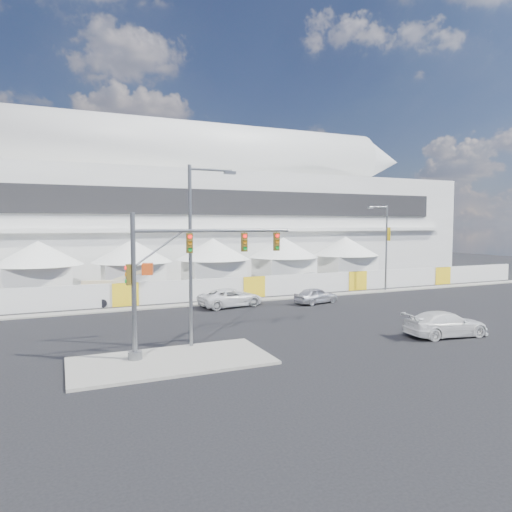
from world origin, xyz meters
name	(u,v)px	position (x,y,z in m)	size (l,w,h in m)	color
ground	(256,337)	(0.00, 0.00, 0.00)	(160.00, 160.00, 0.00)	black
median_island	(172,361)	(-6.00, -3.00, 0.07)	(10.00, 5.00, 0.15)	gray
far_curb	(384,291)	(20.00, 12.50, 0.06)	(80.00, 1.20, 0.12)	gray
stadium	(200,208)	(8.71, 41.50, 9.45)	(80.00, 24.80, 21.98)	silver
tent_row	(174,259)	(0.50, 24.00, 3.15)	(53.40, 8.40, 5.40)	white
hoarding_fence	(254,287)	(6.00, 14.50, 1.00)	(70.00, 0.25, 2.00)	silver
scaffold_tower	(417,230)	(46.00, 36.00, 6.00)	(4.40, 4.40, 12.00)	#595B60
sedan_silver	(316,296)	(9.66, 9.01, 0.71)	(4.18, 1.68, 1.42)	silver
pickup_curb	(231,297)	(2.22, 10.59, 0.78)	(5.60, 2.58, 1.56)	white
pickup_near	(446,324)	(11.02, -4.46, 0.78)	(5.35, 2.17, 1.55)	silver
lot_car_a	(316,279)	(15.76, 19.22, 0.72)	(4.37, 1.52, 1.44)	silver
traffic_mast	(171,278)	(-5.81, -2.23, 4.25)	(9.08, 0.72, 7.45)	slate
streetlight_median	(195,243)	(-4.10, -0.80, 5.97)	(2.81, 0.28, 10.14)	slate
streetlight_curb	(385,242)	(19.97, 12.50, 5.21)	(2.66, 0.60, 8.98)	slate
boom_lift	(99,294)	(-8.06, 15.70, 0.98)	(7.36, 2.54, 3.63)	#CB4213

